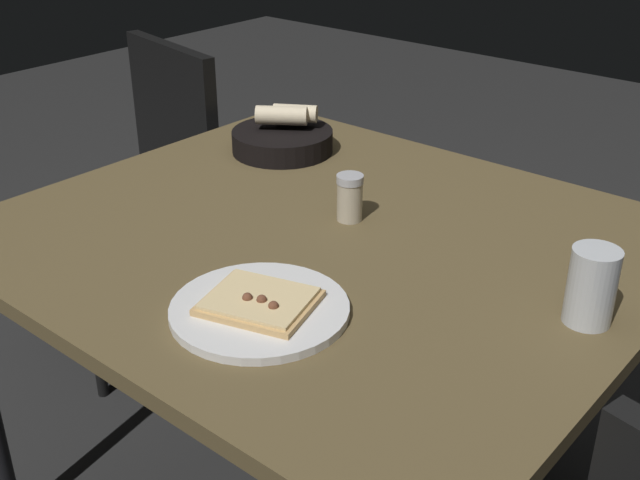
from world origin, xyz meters
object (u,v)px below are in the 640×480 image
pepper_shaker (351,201)px  pizza_plate (260,307)px  bread_basket (282,138)px  chair_near (141,179)px  beer_glass (591,290)px  dining_table (325,258)px

pepper_shaker → pizza_plate: bearing=15.8°
bread_basket → chair_near: bearing=-89.0°
bread_basket → beer_glass: bearing=74.1°
pizza_plate → bread_basket: bread_basket is taller
dining_table → pepper_shaker: bearing=176.6°
dining_table → pepper_shaker: size_ratio=12.91×
pepper_shaker → chair_near: (-0.18, -0.89, -0.25)m
bread_basket → dining_table: bearing=52.9°
bread_basket → beer_glass: 0.87m
dining_table → chair_near: size_ratio=1.34×
pizza_plate → bread_basket: size_ratio=1.19×
pepper_shaker → chair_near: size_ratio=0.10×
pizza_plate → bread_basket: bearing=-140.2°
dining_table → pizza_plate: pizza_plate is taller
dining_table → bread_basket: bread_basket is taller
dining_table → chair_near: bearing=-105.9°
dining_table → chair_near: (-0.25, -0.89, -0.16)m
pizza_plate → beer_glass: beer_glass is taller
pizza_plate → beer_glass: (-0.30, 0.39, 0.04)m
pizza_plate → chair_near: size_ratio=0.32×
pizza_plate → bread_basket: 0.71m
dining_table → pizza_plate: (0.28, 0.10, 0.07)m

